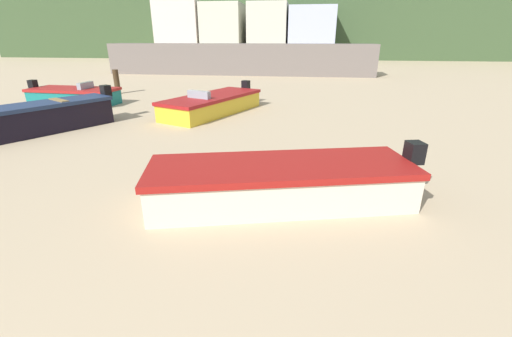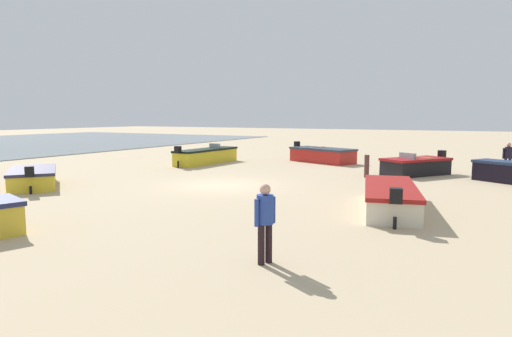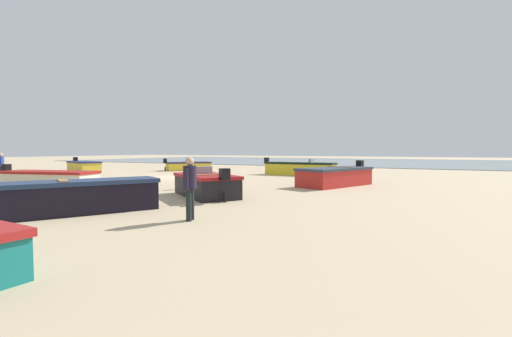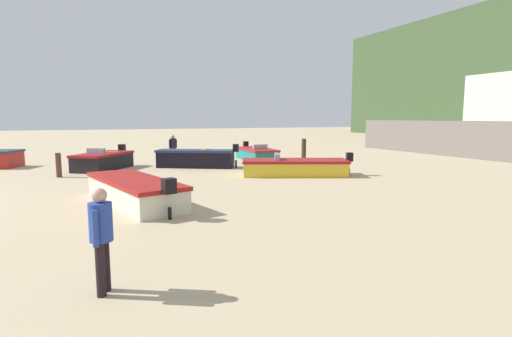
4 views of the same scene
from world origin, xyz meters
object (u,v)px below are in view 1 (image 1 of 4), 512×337
at_px(boat_black_6, 47,117).
at_px(mooring_post_mid_beach, 117,82).
at_px(boat_teal_1, 74,96).
at_px(boat_yellow_4, 213,104).
at_px(boat_cream_5, 282,183).

xyz_separation_m(boat_black_6, mooring_post_mid_beach, (-1.82, 7.66, 0.16)).
distance_m(boat_black_6, mooring_post_mid_beach, 7.87).
xyz_separation_m(boat_teal_1, boat_yellow_4, (6.79, -0.99, -0.01)).
bearing_deg(boat_cream_5, mooring_post_mid_beach, 25.65).
relative_size(boat_yellow_4, boat_cream_5, 0.99).
relative_size(boat_yellow_4, mooring_post_mid_beach, 3.96).
height_order(boat_cream_5, mooring_post_mid_beach, mooring_post_mid_beach).
xyz_separation_m(boat_teal_1, boat_cream_5, (10.08, -8.46, 0.01)).
bearing_deg(boat_black_6, boat_yellow_4, -114.14).
relative_size(boat_cream_5, boat_black_6, 1.23).
relative_size(boat_teal_1, boat_cream_5, 0.82).
xyz_separation_m(boat_yellow_4, boat_black_6, (-4.67, -3.43, 0.11)).
bearing_deg(boat_cream_5, boat_black_6, 48.85).
height_order(boat_cream_5, boat_black_6, boat_black_6).
bearing_deg(boat_yellow_4, mooring_post_mid_beach, -10.34).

